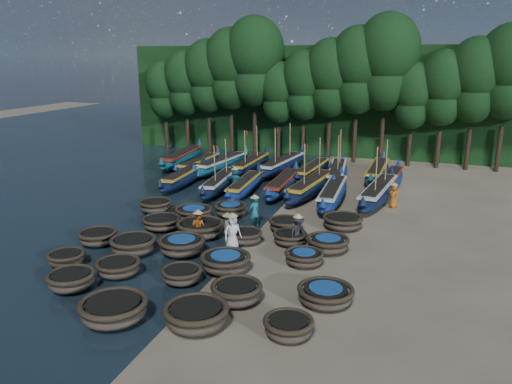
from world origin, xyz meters
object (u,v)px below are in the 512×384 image
(coracle_19, at_px, (328,243))
(coracle_22, at_px, (230,209))
(coracle_5, at_px, (66,258))
(coracle_11, at_px, (133,245))
(long_boat_13, at_px, (282,165))
(fisherman_0, at_px, (233,231))
(coracle_3, at_px, (196,315))
(fisherman_3, at_px, (298,231))
(long_boat_16, at_px, (377,171))
(coracle_16, at_px, (200,228))
(long_boat_7, at_px, (333,193))
(fisherman_6, at_px, (394,195))
(coracle_1, at_px, (71,280))
(coracle_23, at_px, (286,224))
(long_boat_14, at_px, (313,170))
(long_boat_2, at_px, (184,177))
(coracle_17, at_px, (246,236))
(fisherman_1, at_px, (255,210))
(coracle_14, at_px, (304,257))
(coracle_20, at_px, (156,206))
(coracle_6, at_px, (118,267))
(long_boat_15, at_px, (337,173))
(fisherman_4, at_px, (228,229))
(long_boat_9, at_px, (182,157))
(fisherman_5, at_px, (235,179))
(coracle_8, at_px, (237,292))
(long_boat_5, at_px, (283,184))
(long_boat_12, at_px, (251,164))
(coracle_18, at_px, (290,238))
(coracle_21, at_px, (194,213))
(long_boat_8, at_px, (378,192))
(coracle_9, at_px, (325,294))
(long_boat_6, at_px, (311,186))
(coracle_10, at_px, (98,237))
(coracle_7, at_px, (182,275))
(coracle_24, at_px, (343,222))
(coracle_13, at_px, (226,262))
(long_boat_10, at_px, (199,164))
(long_boat_17, at_px, (392,179))
(long_boat_3, at_px, (220,182))
(coracle_4, at_px, (288,327))

(coracle_19, relative_size, coracle_22, 1.21)
(coracle_5, bearing_deg, coracle_11, 45.04)
(long_boat_13, height_order, fisherman_0, long_boat_13)
(coracle_3, relative_size, fisherman_3, 1.46)
(long_boat_13, bearing_deg, long_boat_16, 8.44)
(coracle_5, bearing_deg, coracle_16, 51.39)
(long_boat_7, relative_size, fisherman_6, 5.02)
(coracle_3, bearing_deg, fisherman_0, 101.03)
(coracle_1, xyz_separation_m, long_boat_7, (7.79, 15.77, 0.15))
(coracle_23, bearing_deg, long_boat_14, 95.76)
(coracle_1, bearing_deg, long_boat_2, 101.11)
(coracle_17, bearing_deg, long_boat_13, 99.03)
(fisherman_1, bearing_deg, fisherman_3, 86.27)
(coracle_1, relative_size, coracle_11, 0.93)
(coracle_16, height_order, long_boat_16, long_boat_16)
(coracle_14, relative_size, coracle_20, 0.77)
(coracle_6, xyz_separation_m, coracle_11, (-0.69, 2.31, 0.08))
(coracle_23, bearing_deg, fisherman_6, 50.92)
(coracle_11, bearing_deg, long_boat_15, 68.98)
(long_boat_7, bearing_deg, fisherman_4, -112.44)
(coracle_19, relative_size, long_boat_13, 0.27)
(long_boat_9, bearing_deg, fisherman_5, -47.17)
(coracle_8, distance_m, long_boat_5, 16.37)
(coracle_5, bearing_deg, coracle_17, 37.42)
(long_boat_12, bearing_deg, long_boat_14, -2.31)
(coracle_11, bearing_deg, coracle_3, -42.10)
(coracle_18, relative_size, long_boat_9, 0.23)
(long_boat_12, height_order, fisherman_0, long_boat_12)
(coracle_21, xyz_separation_m, long_boat_2, (-4.18, 7.22, 0.13))
(fisherman_0, bearing_deg, long_boat_8, 17.23)
(long_boat_15, bearing_deg, long_boat_8, -60.09)
(coracle_9, height_order, long_boat_13, long_boat_13)
(long_boat_6, bearing_deg, long_boat_13, 129.70)
(coracle_6, bearing_deg, coracle_21, 91.22)
(coracle_20, bearing_deg, long_boat_6, 40.47)
(coracle_21, xyz_separation_m, long_boat_13, (1.56, 13.25, 0.19))
(coracle_5, height_order, coracle_10, coracle_10)
(coracle_7, distance_m, coracle_24, 10.27)
(coracle_13, relative_size, fisherman_6, 1.31)
(long_boat_2, height_order, long_boat_16, long_boat_16)
(coracle_18, xyz_separation_m, long_boat_10, (-11.41, 13.82, 0.15))
(coracle_1, bearing_deg, long_boat_17, 62.20)
(coracle_7, distance_m, coracle_19, 7.34)
(coracle_13, distance_m, fisherman_6, 13.68)
(long_boat_2, relative_size, long_boat_3, 1.01)
(coracle_8, relative_size, long_boat_6, 0.23)
(coracle_4, height_order, coracle_7, coracle_4)
(coracle_3, xyz_separation_m, coracle_21, (-5.16, 10.70, -0.06))
(long_boat_3, relative_size, fisherman_0, 4.05)
(coracle_6, height_order, coracle_21, coracle_21)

